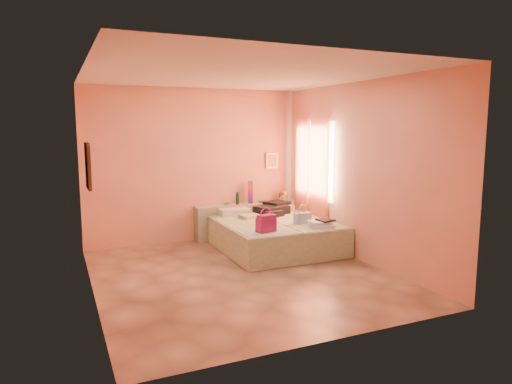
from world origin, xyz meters
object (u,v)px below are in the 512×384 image
green_book (263,202)px  magenta_handbag (266,223)px  headboard_ledge (247,220)px  blue_handbag (302,218)px  bed_left (251,238)px  towel_stack (322,224)px  water_bottle (237,199)px  flower_vase (283,195)px  bed_right (298,233)px

green_book → magenta_handbag: magenta_handbag is taller
headboard_ledge → blue_handbag: bearing=-74.4°
bed_left → towel_stack: (0.92, -0.75, 0.30)m
water_bottle → green_book: size_ratio=1.40×
green_book → flower_vase: 0.44m
green_book → headboard_ledge: bearing=-157.5°
bed_right → green_book: green_book is taller
bed_left → bed_right: 0.90m
bed_right → green_book: bearing=100.8°
headboard_ledge → towel_stack: bearing=-73.2°
water_bottle → bed_right: bearing=-54.2°
flower_vase → blue_handbag: 1.45m
headboard_ledge → green_book: 0.47m
magenta_handbag → blue_handbag: bearing=11.6°
green_book → towel_stack: green_book is taller
headboard_ledge → bed_right: bearing=-63.4°
green_book → magenta_handbag: bearing=-93.0°
bed_right → water_bottle: water_bottle is taller
bed_left → water_bottle: (0.16, 1.03, 0.51)m
towel_stack → green_book: bearing=96.7°
magenta_handbag → towel_stack: magenta_handbag is taller
water_bottle → magenta_handbag: water_bottle is taller
headboard_ledge → towel_stack: 1.89m
water_bottle → blue_handbag: water_bottle is taller
bed_left → flower_vase: flower_vase is taller
bed_right → magenta_handbag: magenta_handbag is taller
bed_right → bed_left: bearing=-179.7°
bed_left → bed_right: bearing=0.3°
green_book → magenta_handbag: 1.90m
water_bottle → flower_vase: flower_vase is taller
bed_right → magenta_handbag: 1.23m
headboard_ledge → water_bottle: bearing=-173.6°
headboard_ledge → green_book: (0.33, 0.01, 0.34)m
green_book → bed_left: bearing=-103.3°
flower_vase → magenta_handbag: flower_vase is taller
bed_left → green_book: size_ratio=12.43×
towel_stack → water_bottle: bearing=113.1°
bed_right → magenta_handbag: bearing=-143.8°
flower_vase → magenta_handbag: (-1.17, -1.70, -0.15)m
flower_vase → blue_handbag: bearing=-104.2°
headboard_ledge → bed_left: size_ratio=1.02×
bed_left → towel_stack: size_ratio=5.71×
flower_vase → magenta_handbag: bearing=-124.5°
bed_left → water_bottle: 1.16m
magenta_handbag → headboard_ledge: bearing=67.4°
water_bottle → green_book: bearing=3.9°
towel_stack → headboard_ledge: bearing=106.8°
water_bottle → flower_vase: size_ratio=0.85×
water_bottle → towel_stack: 1.94m
towel_stack → bed_right: bearing=91.3°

